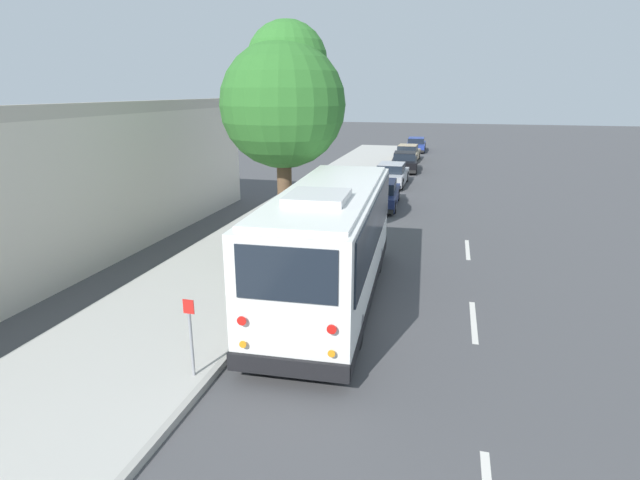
{
  "coord_description": "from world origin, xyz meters",
  "views": [
    {
      "loc": [
        -11.03,
        -2.31,
        5.48
      ],
      "look_at": [
        2.43,
        1.16,
        1.3
      ],
      "focal_mm": 28.0,
      "sensor_mm": 36.0,
      "label": 1
    }
  ],
  "objects": [
    {
      "name": "shuttle_bus",
      "position": [
        1.12,
        0.56,
        1.75
      ],
      "size": [
        8.79,
        2.98,
        3.26
      ],
      "rotation": [
        0.0,
        0.0,
        0.05
      ],
      "color": "white",
      "rests_on": "ground"
    },
    {
      "name": "street_tree",
      "position": [
        5.47,
        3.2,
        5.28
      ],
      "size": [
        4.2,
        4.2,
        7.59
      ],
      "color": "brown",
      "rests_on": "sidewalk_slab"
    },
    {
      "name": "curb_strip",
      "position": [
        0.0,
        1.92,
        0.07
      ],
      "size": [
        80.0,
        0.14,
        0.15
      ],
      "primitive_type": "cube",
      "color": "#9D9A94",
      "rests_on": "ground"
    },
    {
      "name": "sidewalk_slab",
      "position": [
        0.0,
        4.2,
        0.07
      ],
      "size": [
        80.0,
        4.42,
        0.15
      ],
      "primitive_type": "cube",
      "color": "#B2AFA8",
      "rests_on": "ground"
    },
    {
      "name": "sign_post_near",
      "position": [
        -3.35,
        2.21,
        0.97
      ],
      "size": [
        0.06,
        0.22,
        1.59
      ],
      "color": "gray",
      "rests_on": "sidewalk_slab"
    },
    {
      "name": "parked_sedan_tan",
      "position": [
        30.1,
        0.97,
        0.6
      ],
      "size": [
        4.4,
        1.84,
        1.29
      ],
      "rotation": [
        0.0,
        0.0,
        -0.02
      ],
      "color": "tan",
      "rests_on": "ground"
    },
    {
      "name": "parked_sedan_blue",
      "position": [
        36.97,
        0.79,
        0.59
      ],
      "size": [
        4.67,
        1.83,
        1.27
      ],
      "rotation": [
        0.0,
        0.0,
        0.03
      ],
      "color": "navy",
      "rests_on": "ground"
    },
    {
      "name": "lane_stripe_mid",
      "position": [
        0.79,
        -3.19,
        0.0
      ],
      "size": [
        2.4,
        0.14,
        0.01
      ],
      "primitive_type": "cube",
      "color": "silver",
      "rests_on": "ground"
    },
    {
      "name": "lane_stripe_ahead",
      "position": [
        6.79,
        -3.19,
        0.0
      ],
      "size": [
        2.4,
        0.14,
        0.01
      ],
      "primitive_type": "cube",
      "color": "silver",
      "rests_on": "ground"
    },
    {
      "name": "parked_sedan_navy",
      "position": [
        13.01,
        0.87,
        0.59
      ],
      "size": [
        4.61,
        1.94,
        1.28
      ],
      "rotation": [
        0.0,
        0.0,
        0.04
      ],
      "color": "#19234C",
      "rests_on": "ground"
    },
    {
      "name": "parked_sedan_silver",
      "position": [
        18.93,
        0.98,
        0.61
      ],
      "size": [
        4.42,
        1.82,
        1.31
      ],
      "rotation": [
        0.0,
        0.0,
        -0.02
      ],
      "color": "#A8AAAF",
      "rests_on": "ground"
    },
    {
      "name": "ground_plane",
      "position": [
        0.0,
        0.0,
        0.0
      ],
      "size": [
        160.0,
        160.0,
        0.0
      ],
      "primitive_type": "plane",
      "color": "#474749"
    },
    {
      "name": "sign_post_far",
      "position": [
        -1.33,
        2.21,
        0.71
      ],
      "size": [
        0.06,
        0.06,
        1.12
      ],
      "color": "gray",
      "rests_on": "sidewalk_slab"
    },
    {
      "name": "fire_hydrant",
      "position": [
        8.21,
        2.37,
        0.55
      ],
      "size": [
        0.22,
        0.22,
        0.81
      ],
      "color": "#99999E",
      "rests_on": "sidewalk_slab"
    },
    {
      "name": "parked_sedan_black",
      "position": [
        24.63,
        0.72,
        0.62
      ],
      "size": [
        4.33,
        1.96,
        1.33
      ],
      "rotation": [
        0.0,
        0.0,
        0.06
      ],
      "color": "black",
      "rests_on": "ground"
    }
  ]
}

